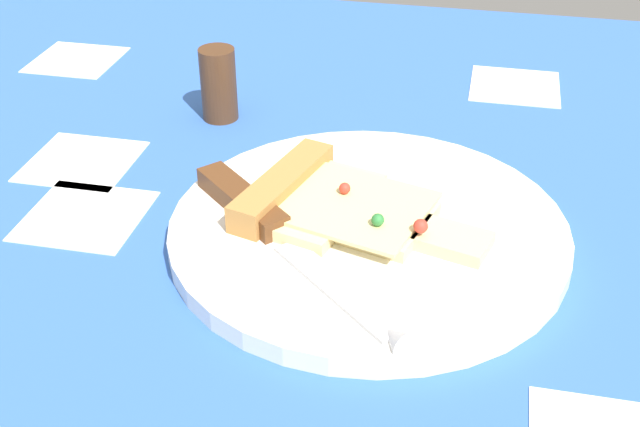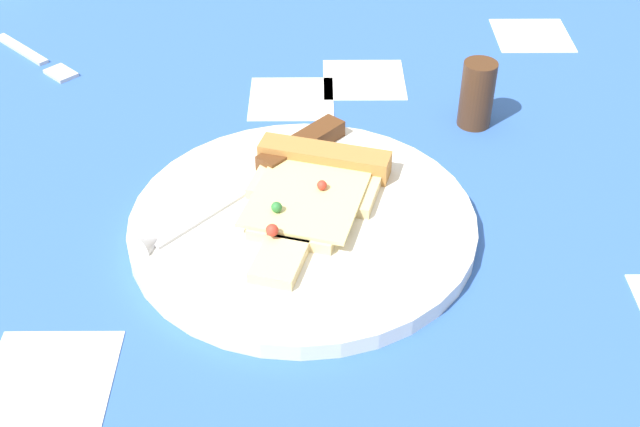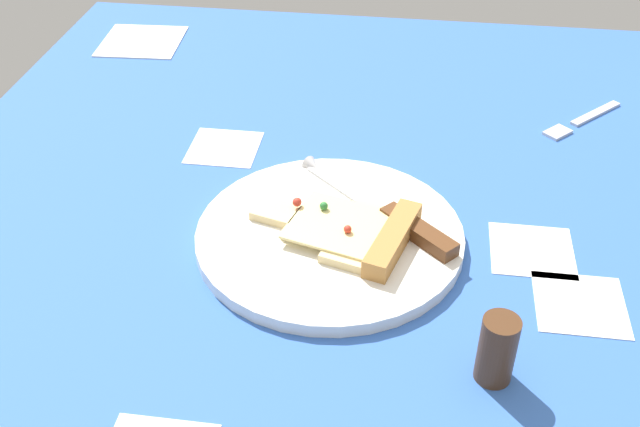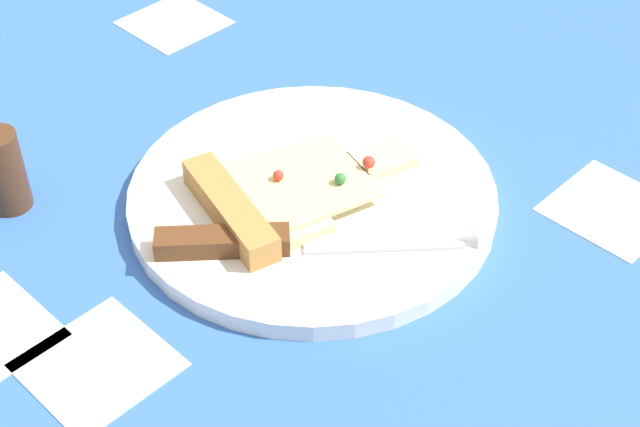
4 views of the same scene
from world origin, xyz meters
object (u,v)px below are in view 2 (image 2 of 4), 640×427
object	(u,v)px
plate	(303,223)
knife	(267,168)
pizza_slice	(311,191)
fork	(37,57)
pepper_shaker	(477,94)

from	to	relation	value
plate	knife	distance (cm)	7.22
pizza_slice	fork	size ratio (longest dim) A/B	1.54
pepper_shaker	fork	xyz separation A→B (cm)	(14.01, 48.41, -3.07)
pepper_shaker	pizza_slice	bearing A→B (deg)	131.30
plate	pepper_shaker	bearing A→B (deg)	-45.34
knife	fork	xyz separation A→B (cm)	(24.83, 27.82, -1.72)
plate	fork	world-z (taller)	plate
pizza_slice	knife	world-z (taller)	pizza_slice
pizza_slice	fork	bearing A→B (deg)	-26.13
pizza_slice	knife	xyz separation A→B (cm)	(3.77, 3.98, -0.17)
plate	fork	distance (cm)	44.00
pizza_slice	knife	bearing A→B (deg)	-27.56
knife	pepper_shaker	bearing A→B (deg)	-109.87
pizza_slice	fork	world-z (taller)	pizza_slice
fork	knife	bearing A→B (deg)	92.27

